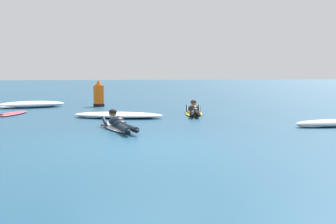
% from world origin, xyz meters
% --- Properties ---
extents(ground_plane, '(120.00, 120.00, 0.00)m').
position_xyz_m(ground_plane, '(0.00, 10.00, 0.00)').
color(ground_plane, navy).
extents(surfer_near, '(0.96, 2.64, 0.54)m').
position_xyz_m(surfer_near, '(-0.28, 2.59, 0.14)').
color(surfer_near, silver).
rests_on(surfer_near, ground).
extents(surfer_far, '(0.97, 2.59, 0.55)m').
position_xyz_m(surfer_far, '(2.55, 5.95, 0.14)').
color(surfer_far, yellow).
rests_on(surfer_far, ground).
extents(drifting_surfboard, '(1.09, 2.03, 0.16)m').
position_xyz_m(drifting_surfboard, '(-3.79, 7.10, 0.03)').
color(drifting_surfboard, '#E54C66').
rests_on(drifting_surfboard, ground).
extents(whitewater_front, '(3.14, 1.90, 0.19)m').
position_xyz_m(whitewater_front, '(-0.13, 5.39, 0.09)').
color(whitewater_front, white).
rests_on(whitewater_front, ground).
extents(whitewater_mid_left, '(2.21, 0.62, 0.20)m').
position_xyz_m(whitewater_mid_left, '(5.60, 2.15, 0.09)').
color(whitewater_mid_left, white).
rests_on(whitewater_mid_left, ground).
extents(whitewater_mid_right, '(2.91, 1.71, 0.27)m').
position_xyz_m(whitewater_mid_right, '(-3.57, 10.00, 0.13)').
color(whitewater_mid_right, white).
rests_on(whitewater_mid_right, ground).
extents(channel_marker_buoy, '(0.48, 0.48, 1.16)m').
position_xyz_m(channel_marker_buoy, '(-0.74, 10.11, 0.47)').
color(channel_marker_buoy, '#EA5B0F').
rests_on(channel_marker_buoy, ground).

